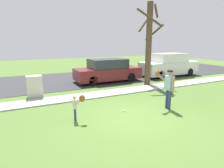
{
  "coord_description": "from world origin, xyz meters",
  "views": [
    {
      "loc": [
        -3.72,
        -5.67,
        2.84
      ],
      "look_at": [
        -0.05,
        1.72,
        1.0
      ],
      "focal_mm": 30.42,
      "sensor_mm": 36.0,
      "label": 1
    }
  ],
  "objects_px": {
    "person_adult": "(168,85)",
    "baseball": "(124,111)",
    "person_child": "(77,104)",
    "utility_cabinet": "(35,87)",
    "parked_suv_maroon": "(108,71)",
    "parked_van_white": "(169,65)",
    "street_tree_near": "(149,42)"
  },
  "relations": [
    {
      "from": "person_adult",
      "to": "baseball",
      "type": "relative_size",
      "value": 22.8
    },
    {
      "from": "person_child",
      "to": "utility_cabinet",
      "type": "xyz_separation_m",
      "value": [
        -1.11,
        3.89,
        -0.08
      ]
    },
    {
      "from": "baseball",
      "to": "parked_suv_maroon",
      "type": "xyz_separation_m",
      "value": [
        2.02,
        5.9,
        0.75
      ]
    },
    {
      "from": "utility_cabinet",
      "to": "parked_van_white",
      "type": "xyz_separation_m",
      "value": [
        10.77,
        1.89,
        0.33
      ]
    },
    {
      "from": "person_child",
      "to": "street_tree_near",
      "type": "xyz_separation_m",
      "value": [
        5.99,
        3.82,
        2.16
      ]
    },
    {
      "from": "person_child",
      "to": "baseball",
      "type": "bearing_deg",
      "value": 8.7
    },
    {
      "from": "person_child",
      "to": "person_adult",
      "type": "bearing_deg",
      "value": 0.87
    },
    {
      "from": "street_tree_near",
      "to": "baseball",
      "type": "bearing_deg",
      "value": -136.54
    },
    {
      "from": "baseball",
      "to": "parked_van_white",
      "type": "xyz_separation_m",
      "value": [
        7.66,
        5.75,
        0.87
      ]
    },
    {
      "from": "person_adult",
      "to": "utility_cabinet",
      "type": "xyz_separation_m",
      "value": [
        -4.95,
        4.35,
        -0.48
      ]
    },
    {
      "from": "person_child",
      "to": "utility_cabinet",
      "type": "relative_size",
      "value": 0.87
    },
    {
      "from": "person_child",
      "to": "parked_suv_maroon",
      "type": "distance_m",
      "value": 7.16
    },
    {
      "from": "baseball",
      "to": "parked_van_white",
      "type": "relative_size",
      "value": 0.01
    },
    {
      "from": "person_adult",
      "to": "baseball",
      "type": "xyz_separation_m",
      "value": [
        -1.84,
        0.5,
        -1.02
      ]
    },
    {
      "from": "parked_suv_maroon",
      "to": "parked_van_white",
      "type": "xyz_separation_m",
      "value": [
        5.64,
        -0.15,
        0.11
      ]
    },
    {
      "from": "baseball",
      "to": "parked_van_white",
      "type": "distance_m",
      "value": 9.61
    },
    {
      "from": "person_adult",
      "to": "utility_cabinet",
      "type": "relative_size",
      "value": 1.47
    },
    {
      "from": "baseball",
      "to": "person_child",
      "type": "bearing_deg",
      "value": -179.08
    },
    {
      "from": "utility_cabinet",
      "to": "parked_suv_maroon",
      "type": "height_order",
      "value": "parked_suv_maroon"
    },
    {
      "from": "utility_cabinet",
      "to": "parked_van_white",
      "type": "relative_size",
      "value": 0.23
    },
    {
      "from": "utility_cabinet",
      "to": "parked_suv_maroon",
      "type": "bearing_deg",
      "value": 21.75
    },
    {
      "from": "street_tree_near",
      "to": "parked_suv_maroon",
      "type": "relative_size",
      "value": 1.13
    },
    {
      "from": "utility_cabinet",
      "to": "baseball",
      "type": "bearing_deg",
      "value": -51.11
    },
    {
      "from": "person_adult",
      "to": "street_tree_near",
      "type": "bearing_deg",
      "value": -108.94
    },
    {
      "from": "person_adult",
      "to": "parked_suv_maroon",
      "type": "bearing_deg",
      "value": -83.79
    },
    {
      "from": "baseball",
      "to": "parked_suv_maroon",
      "type": "distance_m",
      "value": 6.28
    },
    {
      "from": "street_tree_near",
      "to": "parked_van_white",
      "type": "xyz_separation_m",
      "value": [
        3.66,
        1.96,
        -1.91
      ]
    },
    {
      "from": "utility_cabinet",
      "to": "parked_van_white",
      "type": "bearing_deg",
      "value": 9.97
    },
    {
      "from": "person_adult",
      "to": "parked_van_white",
      "type": "bearing_deg",
      "value": -125.19
    },
    {
      "from": "parked_suv_maroon",
      "to": "street_tree_near",
      "type": "bearing_deg",
      "value": 133.18
    },
    {
      "from": "parked_suv_maroon",
      "to": "parked_van_white",
      "type": "relative_size",
      "value": 0.94
    },
    {
      "from": "street_tree_near",
      "to": "parked_suv_maroon",
      "type": "xyz_separation_m",
      "value": [
        -1.98,
        2.11,
        -2.02
      ]
    }
  ]
}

